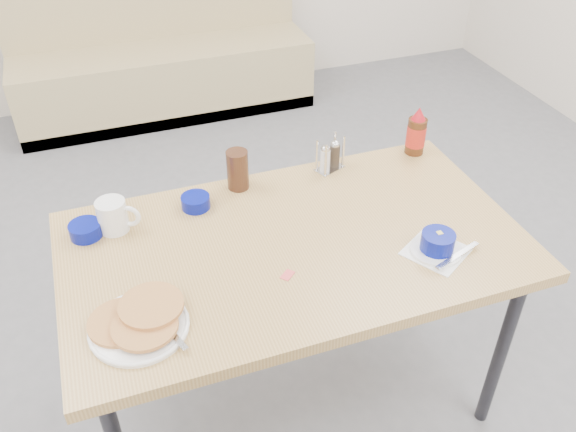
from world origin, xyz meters
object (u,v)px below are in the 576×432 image
object	(u,v)px
grits_setting	(437,244)
creamer_bowl	(86,230)
coffee_mug	(114,215)
butter_bowl	(196,202)
dining_table	(294,257)
amber_tumbler	(238,170)
pancake_plate	(139,322)
syrup_bottle	(416,133)
condiment_caddy	(330,158)
booth_bench	(161,58)

from	to	relation	value
grits_setting	creamer_bowl	xyz separation A→B (m)	(-0.98, 0.43, -0.01)
coffee_mug	butter_bowl	world-z (taller)	coffee_mug
dining_table	amber_tumbler	bearing A→B (deg)	103.04
pancake_plate	coffee_mug	bearing A→B (deg)	90.81
dining_table	amber_tumbler	size ratio (longest dim) A/B	10.06
pancake_plate	syrup_bottle	bearing A→B (deg)	25.95
condiment_caddy	syrup_bottle	bearing A→B (deg)	-22.27
amber_tumbler	butter_bowl	bearing A→B (deg)	-157.90
condiment_caddy	dining_table	bearing A→B (deg)	-149.62
grits_setting	amber_tumbler	xyz separation A→B (m)	(-0.46, 0.53, 0.04)
condiment_caddy	grits_setting	bearing A→B (deg)	-99.13
dining_table	butter_bowl	distance (m)	0.37
creamer_bowl	dining_table	bearing A→B (deg)	-22.08
dining_table	syrup_bottle	distance (m)	0.70
amber_tumbler	condiment_caddy	xyz separation A→B (m)	(0.34, -0.00, -0.03)
dining_table	pancake_plate	distance (m)	0.54
pancake_plate	condiment_caddy	distance (m)	0.93
grits_setting	syrup_bottle	xyz separation A→B (m)	(0.22, 0.53, 0.05)
butter_bowl	condiment_caddy	bearing A→B (deg)	7.55
booth_bench	syrup_bottle	distance (m)	2.33
condiment_caddy	amber_tumbler	bearing A→B (deg)	157.73
amber_tumbler	syrup_bottle	size ratio (longest dim) A/B	0.75
dining_table	booth_bench	bearing A→B (deg)	90.00
coffee_mug	amber_tumbler	world-z (taller)	amber_tumbler
butter_bowl	condiment_caddy	xyz separation A→B (m)	(0.50, 0.07, 0.02)
pancake_plate	creamer_bowl	xyz separation A→B (m)	(-0.10, 0.43, 0.00)
coffee_mug	syrup_bottle	distance (m)	1.11
amber_tumbler	condiment_caddy	bearing A→B (deg)	-0.00
grits_setting	syrup_bottle	bearing A→B (deg)	67.70
creamer_bowl	butter_bowl	xyz separation A→B (m)	(0.35, 0.03, -0.00)
grits_setting	butter_bowl	bearing A→B (deg)	143.52
butter_bowl	creamer_bowl	bearing A→B (deg)	-174.70
dining_table	coffee_mug	world-z (taller)	coffee_mug
amber_tumbler	condiment_caddy	distance (m)	0.34
booth_bench	amber_tumbler	bearing A→B (deg)	-92.05
grits_setting	creamer_bowl	size ratio (longest dim) A/B	2.45
dining_table	creamer_bowl	xyz separation A→B (m)	(-0.59, 0.24, 0.08)
booth_bench	condiment_caddy	distance (m)	2.26
coffee_mug	condiment_caddy	xyz separation A→B (m)	(0.76, 0.10, -0.01)
pancake_plate	amber_tumbler	size ratio (longest dim) A/B	1.85
coffee_mug	grits_setting	size ratio (longest dim) A/B	0.54
dining_table	butter_bowl	bearing A→B (deg)	131.57
pancake_plate	amber_tumbler	bearing A→B (deg)	51.93
butter_bowl	dining_table	bearing A→B (deg)	-48.43
dining_table	coffee_mug	xyz separation A→B (m)	(-0.50, 0.24, 0.12)
syrup_bottle	grits_setting	bearing A→B (deg)	-112.30
grits_setting	condiment_caddy	bearing A→B (deg)	103.14
coffee_mug	condiment_caddy	size ratio (longest dim) A/B	1.04
coffee_mug	amber_tumbler	distance (m)	0.44
pancake_plate	syrup_bottle	size ratio (longest dim) A/B	1.40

